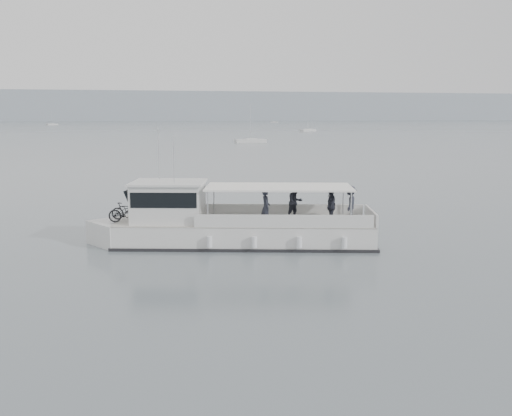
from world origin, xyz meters
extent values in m
plane|color=slate|center=(0.00, 0.00, 0.00)|extent=(1400.00, 1400.00, 0.00)
cube|color=#939EA8|center=(0.00, 560.00, 14.00)|extent=(1400.00, 90.00, 28.00)
cube|color=silver|center=(-1.04, -3.18, 0.42)|extent=(11.49, 5.44, 1.20)
cube|color=silver|center=(-6.44, -1.90, 0.42)|extent=(2.93, 2.93, 1.20)
cube|color=beige|center=(-1.04, -3.18, 1.02)|extent=(11.49, 5.44, 0.06)
cube|color=black|center=(-1.04, -3.18, 0.05)|extent=(11.69, 5.59, 0.17)
cube|color=silver|center=(0.91, -2.18, 1.30)|extent=(7.22, 1.80, 0.56)
cube|color=silver|center=(0.25, -4.95, 1.30)|extent=(7.22, 1.80, 0.56)
cube|color=silver|center=(4.32, -4.45, 1.30)|extent=(0.77, 2.90, 0.56)
cube|color=silver|center=(-4.28, -2.41, 1.85)|extent=(3.46, 3.11, 1.67)
cube|color=black|center=(-5.67, -2.08, 1.99)|extent=(1.04, 2.37, 1.07)
cube|color=black|center=(-4.28, -2.41, 2.13)|extent=(3.28, 3.11, 0.65)
cube|color=silver|center=(-4.28, -2.41, 2.73)|extent=(3.68, 3.34, 0.09)
cube|color=white|center=(0.40, -3.52, 2.54)|extent=(6.76, 4.15, 0.07)
cylinder|color=silver|center=(-2.78, -4.10, 1.78)|extent=(0.07, 0.07, 1.53)
cylinder|color=silver|center=(-2.18, -1.58, 1.78)|extent=(0.07, 0.07, 1.53)
cylinder|color=silver|center=(2.98, -5.46, 1.78)|extent=(0.07, 0.07, 1.53)
cylinder|color=silver|center=(3.58, -2.94, 1.78)|extent=(0.07, 0.07, 1.53)
cylinder|color=silver|center=(-4.63, -1.47, 3.93)|extent=(0.03, 0.03, 2.41)
cylinder|color=silver|center=(-4.07, -3.13, 3.75)|extent=(0.03, 0.03, 2.04)
cylinder|color=white|center=(-2.76, -4.44, 0.46)|extent=(0.27, 0.27, 0.46)
cylinder|color=white|center=(-0.96, -4.87, 0.46)|extent=(0.27, 0.27, 0.46)
cylinder|color=white|center=(0.84, -5.30, 0.46)|extent=(0.27, 0.27, 0.46)
cylinder|color=white|center=(2.64, -5.72, 0.46)|extent=(0.27, 0.27, 0.46)
imported|color=black|center=(-5.99, -1.63, 1.43)|extent=(1.67, 0.90, 0.83)
imported|color=black|center=(-6.17, -2.35, 1.46)|extent=(1.52, 0.74, 0.88)
imported|color=#282A36|center=(-0.33, -4.20, 1.79)|extent=(0.40, 0.59, 1.55)
imported|color=#282A36|center=(1.27, -3.06, 1.79)|extent=(0.91, 0.80, 1.55)
imported|color=#282A36|center=(2.43, -4.57, 1.79)|extent=(0.85, 0.96, 1.55)
imported|color=#282A36|center=(3.55, -3.89, 1.79)|extent=(0.95, 1.15, 1.55)
cube|color=silver|center=(53.83, 166.48, 0.30)|extent=(6.57, 4.94, 0.75)
cube|color=silver|center=(53.83, 166.48, 0.62)|extent=(2.83, 2.66, 0.45)
cylinder|color=silver|center=(53.83, 166.48, 4.12)|extent=(0.08, 0.08, 7.04)
cube|color=silver|center=(96.85, 392.31, 0.30)|extent=(6.05, 3.74, 0.75)
cube|color=silver|center=(96.85, 392.31, 0.62)|extent=(2.45, 2.22, 0.45)
cube|color=silver|center=(-52.07, 318.92, 0.30)|extent=(6.35, 6.19, 0.75)
cube|color=silver|center=(-52.07, 318.92, 0.62)|extent=(3.00, 2.98, 0.45)
cylinder|color=silver|center=(-52.07, 318.92, 4.30)|extent=(0.08, 0.08, 7.39)
cube|color=silver|center=(17.70, 89.05, 0.30)|extent=(6.62, 2.62, 0.75)
cube|color=silver|center=(17.70, 89.05, 0.62)|extent=(2.41, 2.00, 0.45)
cylinder|color=silver|center=(17.70, 89.05, 4.16)|extent=(0.08, 0.08, 7.12)
camera|label=1|loc=(-5.62, -27.30, 5.63)|focal=40.00mm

